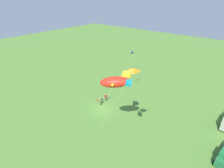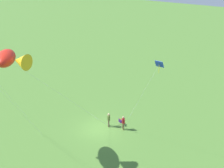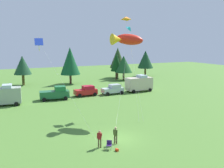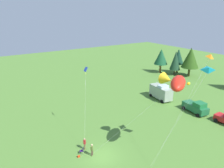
{
  "view_description": "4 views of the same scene",
  "coord_description": "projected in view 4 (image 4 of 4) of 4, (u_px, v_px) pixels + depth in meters",
  "views": [
    {
      "loc": [
        20.96,
        19.61,
        20.4
      ],
      "look_at": [
        0.67,
        3.13,
        6.82
      ],
      "focal_mm": 28.0,
      "sensor_mm": 36.0,
      "label": 1
    },
    {
      "loc": [
        -15.35,
        26.53,
        20.19
      ],
      "look_at": [
        -2.17,
        0.76,
        6.58
      ],
      "focal_mm": 50.0,
      "sensor_mm": 36.0,
      "label": 2
    },
    {
      "loc": [
        -11.68,
        -23.35,
        10.07
      ],
      "look_at": [
        0.44,
        2.39,
        5.44
      ],
      "focal_mm": 42.0,
      "sensor_mm": 36.0,
      "label": 3
    },
    {
      "loc": [
        21.19,
        -12.3,
        18.39
      ],
      "look_at": [
        -2.62,
        3.3,
        8.76
      ],
      "focal_mm": 35.0,
      "sensor_mm": 36.0,
      "label": 4
    }
  ],
  "objects": [
    {
      "name": "backpack_on_grass",
      "position": [
        79.0,
        156.0,
        28.79
      ],
      "size": [
        0.24,
        0.34,
        0.22
      ],
      "primitive_type": "cube",
      "rotation": [
        0.0,
        0.0,
        4.79
      ],
      "color": "red",
      "rests_on": "ground"
    },
    {
      "name": "kite_delta_orange",
      "position": [
        211.0,
        56.0,
        25.11
      ],
      "size": [
        1.97,
        7.94,
        13.72
      ],
      "color": "orange",
      "rests_on": "ground"
    },
    {
      "name": "kite_delta_teal",
      "position": [
        209.0,
        70.0,
        24.97
      ],
      "size": [
        2.79,
        7.0,
        12.37
      ],
      "color": "teal",
      "rests_on": "ground"
    },
    {
      "name": "truck_green_flatbed",
      "position": [
        196.0,
        107.0,
        41.08
      ],
      "size": [
        5.22,
        2.96,
        2.34
      ],
      "rotation": [
        0.0,
        0.0,
        -0.14
      ],
      "color": "#1F6238",
      "rests_on": "ground"
    },
    {
      "name": "person_spectator",
      "position": [
        85.0,
        143.0,
        30.15
      ],
      "size": [
        0.5,
        0.52,
        1.74
      ],
      "rotation": [
        0.0,
        0.0,
        3.96
      ],
      "color": "brown",
      "rests_on": "ground"
    },
    {
      "name": "van_motorhome_grey",
      "position": [
        161.0,
        92.0,
        47.24
      ],
      "size": [
        5.63,
        3.13,
        3.34
      ],
      "rotation": [
        0.0,
        0.0,
        -0.12
      ],
      "color": "#93A28F",
      "rests_on": "ground"
    },
    {
      "name": "kite_diamond_blue",
      "position": [
        86.0,
        72.0,
        32.5
      ],
      "size": [
        5.28,
        3.31,
        10.38
      ],
      "color": "blue",
      "rests_on": "ground"
    },
    {
      "name": "ground_plane",
      "position": [
        102.0,
        156.0,
        29.07
      ],
      "size": [
        160.0,
        160.0,
        0.0
      ],
      "primitive_type": "plane",
      "color": "#4D7B30"
    },
    {
      "name": "folding_chair",
      "position": [
        82.0,
        150.0,
        29.41
      ],
      "size": [
        0.66,
        0.66,
        0.82
      ],
      "rotation": [
        0.0,
        0.0,
        4.18
      ],
      "color": "#321A5E",
      "rests_on": "ground"
    },
    {
      "name": "person_kite_flyer",
      "position": [
        92.0,
        149.0,
        28.82
      ],
      "size": [
        0.47,
        0.5,
        1.74
      ],
      "rotation": [
        0.0,
        0.0,
        3.71
      ],
      "color": "#4E382D",
      "rests_on": "ground"
    },
    {
      "name": "kite_large_fish",
      "position": [
        175.0,
        82.0,
        25.76
      ],
      "size": [
        8.16,
        10.51,
        11.22
      ],
      "color": "red",
      "rests_on": "ground"
    }
  ]
}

